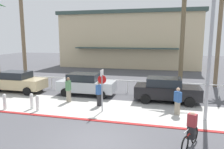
# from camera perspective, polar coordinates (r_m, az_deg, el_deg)

# --- Properties ---
(ground_plane) EXTENTS (80.00, 80.00, 0.00)m
(ground_plane) POSITION_cam_1_polar(r_m,az_deg,el_deg) (19.05, 4.92, -3.77)
(ground_plane) COLOR #4C4C51
(sidewalk_strip) EXTENTS (44.00, 4.00, 0.02)m
(sidewalk_strip) POSITION_cam_1_polar(r_m,az_deg,el_deg) (13.56, 1.04, -9.25)
(sidewalk_strip) COLOR beige
(sidewalk_strip) RESTS_ON ground
(curb_paint) EXTENTS (44.00, 0.24, 0.03)m
(curb_paint) POSITION_cam_1_polar(r_m,az_deg,el_deg) (11.74, -1.17, -12.29)
(curb_paint) COLOR maroon
(curb_paint) RESTS_ON ground
(building_backdrop) EXTENTS (21.13, 9.57, 8.30)m
(building_backdrop) POSITION_cam_1_polar(r_m,az_deg,el_deg) (34.83, 4.85, 9.20)
(building_backdrop) COLOR beige
(building_backdrop) RESTS_ON ground
(rail_fence) EXTENTS (27.17, 0.08, 1.04)m
(rail_fence) POSITION_cam_1_polar(r_m,az_deg,el_deg) (17.42, 4.19, -2.20)
(rail_fence) COLOR white
(rail_fence) RESTS_ON ground
(stop_sign_bike_lane) EXTENTS (0.52, 0.56, 2.56)m
(stop_sign_bike_lane) POSITION_cam_1_polar(r_m,az_deg,el_deg) (12.79, -2.65, -2.66)
(stop_sign_bike_lane) COLOR gray
(stop_sign_bike_lane) RESTS_ON ground
(bollard_0) EXTENTS (0.20, 0.20, 1.00)m
(bollard_0) POSITION_cam_1_polar(r_m,az_deg,el_deg) (13.95, -19.06, -7.08)
(bollard_0) COLOR white
(bollard_0) RESTS_ON ground
(bollard_1) EXTENTS (0.20, 0.20, 1.00)m
(bollard_1) POSITION_cam_1_polar(r_m,az_deg,el_deg) (14.47, -20.41, -6.56)
(bollard_1) COLOR white
(bollard_1) RESTS_ON ground
(bollard_2) EXTENTS (0.20, 0.20, 1.00)m
(bollard_2) POSITION_cam_1_polar(r_m,az_deg,el_deg) (15.00, -26.46, -6.40)
(bollard_2) COLOR white
(bollard_2) RESTS_ON ground
(streetlight_curb) EXTENTS (0.24, 2.54, 7.50)m
(streetlight_curb) POSITION_cam_1_polar(r_m,az_deg,el_deg) (11.98, 24.85, 8.17)
(streetlight_curb) COLOR #9EA0A5
(streetlight_curb) RESTS_ON ground
(palm_tree_1) EXTENTS (3.40, 2.87, 9.78)m
(palm_tree_1) POSITION_cam_1_polar(r_m,az_deg,el_deg) (23.37, -22.62, 14.84)
(palm_tree_1) COLOR #756047
(palm_tree_1) RESTS_ON ground
(palm_tree_2) EXTENTS (2.86, 3.00, 9.23)m
(palm_tree_2) POSITION_cam_1_polar(r_m,az_deg,el_deg) (18.93, 18.30, 15.43)
(palm_tree_2) COLOR brown
(palm_tree_2) RESTS_ON ground
(palm_tree_3) EXTENTS (3.41, 3.52, 8.64)m
(palm_tree_3) POSITION_cam_1_polar(r_m,az_deg,el_deg) (21.70, 26.77, 13.79)
(palm_tree_3) COLOR #756047
(palm_tree_3) RESTS_ON ground
(car_tan_0) EXTENTS (4.40, 2.02, 1.69)m
(car_tan_0) POSITION_cam_1_polar(r_m,az_deg,el_deg) (19.37, -23.58, -1.69)
(car_tan_0) COLOR tan
(car_tan_0) RESTS_ON ground
(car_silver_1) EXTENTS (4.40, 2.02, 1.69)m
(car_silver_1) POSITION_cam_1_polar(r_m,az_deg,el_deg) (16.90, -6.84, -2.50)
(car_silver_1) COLOR #B2B7BC
(car_silver_1) RESTS_ON ground
(car_black_2) EXTENTS (4.40, 2.02, 1.69)m
(car_black_2) POSITION_cam_1_polar(r_m,az_deg,el_deg) (15.44, 14.17, -3.88)
(car_black_2) COLOR black
(car_black_2) RESTS_ON ground
(cyclist_red_0) EXTENTS (0.83, 1.67, 1.50)m
(cyclist_red_0) POSITION_cam_1_polar(r_m,az_deg,el_deg) (9.56, 20.15, -13.75)
(cyclist_red_0) COLOR black
(cyclist_red_0) RESTS_ON ground
(pedestrian_0) EXTENTS (0.33, 0.41, 1.74)m
(pedestrian_0) POSITION_cam_1_polar(r_m,az_deg,el_deg) (15.23, -11.40, -4.19)
(pedestrian_0) COLOR gray
(pedestrian_0) RESTS_ON ground
(pedestrian_1) EXTENTS (0.43, 0.48, 1.65)m
(pedestrian_1) POSITION_cam_1_polar(r_m,az_deg,el_deg) (14.11, -3.37, -5.34)
(pedestrian_1) COLOR #232326
(pedestrian_1) RESTS_ON ground
(pedestrian_2) EXTENTS (0.45, 0.48, 1.61)m
(pedestrian_2) POSITION_cam_1_polar(r_m,az_deg,el_deg) (13.10, 16.90, -7.03)
(pedestrian_2) COLOR gray
(pedestrian_2) RESTS_ON ground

